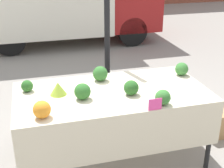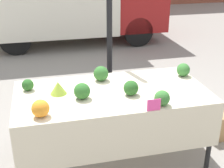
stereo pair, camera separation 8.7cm
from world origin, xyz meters
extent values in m
plane|color=gray|center=(0.00, 0.00, 0.00)|extent=(40.00, 40.00, 0.00)
cylinder|color=black|center=(0.19, 0.91, 1.22)|extent=(0.07, 0.07, 2.45)
cylinder|color=black|center=(1.60, 4.07, 0.34)|extent=(0.68, 0.22, 0.68)
cylinder|color=black|center=(1.60, 5.92, 0.34)|extent=(0.68, 0.22, 0.68)
cylinder|color=black|center=(-1.17, 4.07, 0.34)|extent=(0.68, 0.22, 0.68)
cylinder|color=black|center=(-1.17, 5.92, 0.34)|extent=(0.68, 0.22, 0.68)
cube|color=beige|center=(0.00, 0.00, 0.79)|extent=(1.95, 0.99, 0.03)
cube|color=beige|center=(0.00, -0.49, 0.56)|extent=(1.95, 0.01, 0.45)
cylinder|color=black|center=(-0.91, -0.44, 0.39)|extent=(0.05, 0.05, 0.78)
cylinder|color=black|center=(0.91, -0.44, 0.39)|extent=(0.05, 0.05, 0.78)
cylinder|color=black|center=(-0.91, 0.44, 0.39)|extent=(0.05, 0.05, 0.78)
cylinder|color=black|center=(0.91, 0.44, 0.39)|extent=(0.05, 0.05, 0.78)
sphere|color=orange|center=(-0.71, -0.36, 0.89)|extent=(0.15, 0.15, 0.15)
cone|color=#93B238|center=(-0.53, 0.06, 0.87)|extent=(0.16, 0.16, 0.13)
sphere|color=#387533|center=(0.88, 0.21, 0.88)|extent=(0.15, 0.15, 0.15)
sphere|color=#387533|center=(0.38, -0.40, 0.88)|extent=(0.15, 0.15, 0.15)
sphere|color=#285B23|center=(-0.83, 0.22, 0.87)|extent=(0.12, 0.12, 0.12)
sphere|color=#285B23|center=(0.16, -0.12, 0.88)|extent=(0.15, 0.15, 0.15)
sphere|color=#2D6628|center=(-0.32, -0.10, 0.89)|extent=(0.16, 0.16, 0.16)
sphere|color=#336B2D|center=(-0.05, 0.30, 0.89)|extent=(0.16, 0.16, 0.16)
cube|color=#EF4793|center=(0.27, -0.48, 0.86)|extent=(0.13, 0.01, 0.11)
cube|color=tan|center=(1.45, 0.15, 0.16)|extent=(0.51, 0.35, 0.31)
camera|label=1|loc=(-0.75, -2.76, 2.14)|focal=50.00mm
camera|label=2|loc=(-0.67, -2.78, 2.14)|focal=50.00mm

